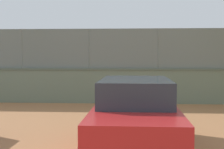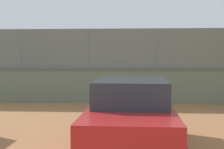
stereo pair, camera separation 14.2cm
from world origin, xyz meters
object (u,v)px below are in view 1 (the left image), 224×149
at_px(spare_ball_by_wall, 111,97).
at_px(player_at_service_line, 160,77).
at_px(sports_ball, 65,70).
at_px(parked_car_red, 135,115).
at_px(player_foreground_swinging, 90,71).

bearing_deg(spare_ball_by_wall, player_at_service_line, -146.94).
bearing_deg(sports_ball, parked_car_red, 108.39).
bearing_deg(player_foreground_swinging, parked_car_red, 101.70).
height_order(player_foreground_swinging, player_at_service_line, player_foreground_swinging).
distance_m(player_at_service_line, parked_car_red, 10.77).
height_order(sports_ball, parked_car_red, parked_car_red).
distance_m(sports_ball, spare_ball_by_wall, 6.33).
relative_size(player_at_service_line, parked_car_red, 0.38).
bearing_deg(parked_car_red, sports_ball, -71.61).
height_order(player_foreground_swinging, sports_ball, player_foreground_swinging).
relative_size(player_foreground_swinging, parked_car_red, 0.39).
relative_size(sports_ball, spare_ball_by_wall, 2.39).
bearing_deg(spare_ball_by_wall, parked_car_red, 98.03).
height_order(spare_ball_by_wall, parked_car_red, parked_car_red).
bearing_deg(player_foreground_swinging, spare_ball_by_wall, 106.09).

